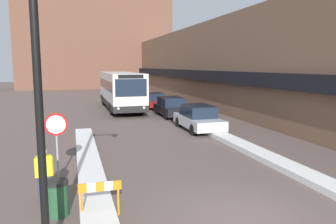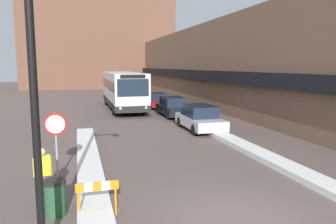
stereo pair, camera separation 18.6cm
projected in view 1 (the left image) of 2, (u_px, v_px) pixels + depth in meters
ground_plane at (244, 219)px, 8.40m from camera, size 160.00×160.00×0.00m
building_row_right at (215, 66)px, 33.43m from camera, size 5.50×60.00×7.86m
building_backdrop_far at (95, 40)px, 57.64m from camera, size 26.00×8.00×16.83m
snow_bank_left at (92, 178)px, 11.19m from camera, size 0.90×17.31×0.22m
snow_bank_right at (298, 171)px, 11.83m from camera, size 0.90×16.19×0.24m
city_bus at (120, 90)px, 29.50m from camera, size 2.71×11.38×3.31m
parked_car_front at (198, 118)px, 19.99m from camera, size 1.90×4.35×1.52m
parked_car_middle at (171, 107)px, 25.46m from camera, size 1.83×4.42×1.50m
parked_car_back at (154, 100)px, 30.94m from camera, size 1.89×4.55×1.35m
stop_sign at (56, 132)px, 10.94m from camera, size 0.76×0.08×2.35m
street_lamp at (54, 75)px, 6.33m from camera, size 1.46×0.36×5.99m
pedestrian at (44, 170)px, 9.32m from camera, size 0.51×0.28×1.59m
trash_bin at (57, 198)px, 8.57m from camera, size 0.59×0.59×0.95m
construction_barricade at (100, 192)px, 8.45m from camera, size 1.10×0.06×0.94m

